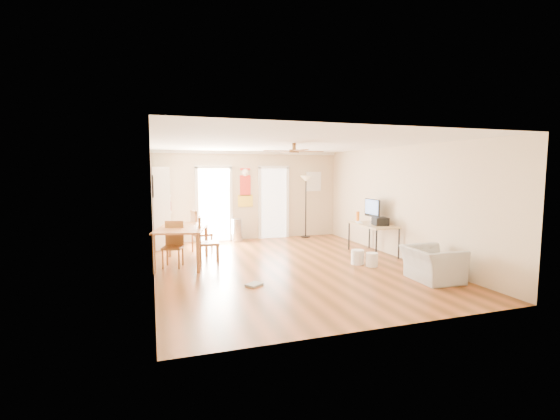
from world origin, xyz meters
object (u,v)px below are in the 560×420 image
object	(u,v)px
dining_table	(182,246)
computer_desk	(373,239)
dining_chair_near	(173,245)
printer	(380,221)
wastebasket_b	(357,257)
wastebasket_a	(372,260)
armchair	(432,264)
trash_can	(237,230)
torchiere_lamp	(306,207)
dining_chair_right_a	(202,232)
dining_chair_right_b	(209,240)
bookshelf	(161,207)

from	to	relation	value
dining_table	computer_desk	size ratio (longest dim) A/B	1.20
dining_chair_near	printer	size ratio (longest dim) A/B	2.60
printer	wastebasket_b	size ratio (longest dim) A/B	1.16
computer_desk	wastebasket_a	world-z (taller)	computer_desk
wastebasket_a	armchair	bearing A→B (deg)	-69.84
trash_can	torchiere_lamp	distance (m)	2.24
dining_chair_right_a	computer_desk	size ratio (longest dim) A/B	0.77
dining_chair_near	wastebasket_b	distance (m)	3.98
printer	dining_table	bearing A→B (deg)	-174.96
dining_chair_right_a	armchair	size ratio (longest dim) A/B	1.10
dining_chair_near	wastebasket_a	distance (m)	4.24
dining_table	dining_chair_right_a	distance (m)	1.21
torchiere_lamp	wastebasket_a	xyz separation A→B (m)	(-0.03, -3.84, -0.80)
dining_chair_right_b	wastebasket_a	distance (m)	3.54
trash_can	dining_table	bearing A→B (deg)	-126.30
torchiere_lamp	wastebasket_b	xyz separation A→B (m)	(-0.23, -3.57, -0.78)
dining_chair_right_b	computer_desk	bearing A→B (deg)	-88.86
dining_table	computer_desk	bearing A→B (deg)	-4.82
dining_chair_near	torchiere_lamp	bearing A→B (deg)	49.98
computer_desk	printer	bearing A→B (deg)	-62.34
bookshelf	wastebasket_b	xyz separation A→B (m)	(3.99, -3.35, -0.91)
dining_chair_near	dining_table	bearing A→B (deg)	62.40
bookshelf	dining_table	world-z (taller)	bookshelf
dining_chair_right_a	wastebasket_a	distance (m)	4.16
trash_can	dining_chair_right_a	bearing A→B (deg)	-132.67
trash_can	computer_desk	distance (m)	3.89
printer	bookshelf	bearing A→B (deg)	163.37
bookshelf	trash_can	xyz separation A→B (m)	(2.07, 0.17, -0.74)
dining_table	dining_chair_near	distance (m)	0.31
dining_table	wastebasket_a	xyz separation A→B (m)	(3.82, -1.47, -0.26)
wastebasket_b	dining_table	bearing A→B (deg)	161.60
bookshelf	trash_can	size ratio (longest dim) A/B	3.25
dining_chair_right_b	computer_desk	size ratio (longest dim) A/B	0.77
torchiere_lamp	armchair	world-z (taller)	torchiere_lamp
trash_can	computer_desk	size ratio (longest dim) A/B	0.48
wastebasket_b	computer_desk	bearing A→B (deg)	43.12
armchair	dining_chair_right_a	bearing A→B (deg)	47.22
dining_chair_right_a	armchair	bearing A→B (deg)	-146.01
torchiere_lamp	armchair	bearing A→B (deg)	-85.06
dining_table	dining_chair_near	world-z (taller)	dining_chair_near
bookshelf	torchiere_lamp	distance (m)	4.23
dining_table	wastebasket_b	distance (m)	3.83
trash_can	wastebasket_b	bearing A→B (deg)	-61.42
dining_chair_near	printer	distance (m)	4.84
dining_chair_near	wastebasket_b	world-z (taller)	dining_chair_near
wastebasket_a	armchair	world-z (taller)	armchair
dining_table	computer_desk	xyz separation A→B (m)	(4.51, -0.38, -0.04)
wastebasket_b	dining_chair_near	bearing A→B (deg)	165.54
bookshelf	dining_chair_right_a	bearing A→B (deg)	-48.94
wastebasket_b	bookshelf	bearing A→B (deg)	139.98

